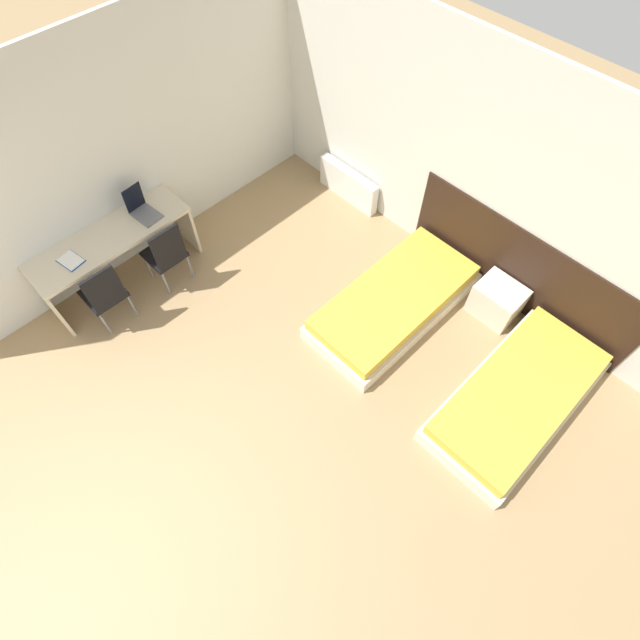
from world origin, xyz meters
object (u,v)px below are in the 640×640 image
(bed_near_door, at_px, (517,397))
(chair_near_notebook, at_px, (104,293))
(chair_near_laptop, at_px, (166,253))
(bed_near_window, at_px, (394,302))
(nightstand, at_px, (497,300))
(laptop, at_px, (142,209))

(bed_near_door, relative_size, chair_near_notebook, 2.18)
(bed_near_door, height_order, chair_near_notebook, chair_near_notebook)
(bed_near_door, bearing_deg, chair_near_laptop, -157.84)
(bed_near_window, distance_m, nightstand, 1.16)
(bed_near_door, bearing_deg, chair_near_notebook, -148.25)
(bed_near_window, distance_m, chair_near_laptop, 2.64)
(chair_near_laptop, xyz_separation_m, laptop, (-0.42, 0.08, 0.32))
(bed_near_window, xyz_separation_m, nightstand, (0.82, 0.81, 0.06))
(nightstand, xyz_separation_m, laptop, (-3.37, -2.27, 0.62))
(bed_near_door, distance_m, nightstand, 1.16)
(bed_near_window, relative_size, nightstand, 4.00)
(nightstand, relative_size, chair_near_notebook, 0.55)
(laptop, bearing_deg, chair_near_laptop, -15.85)
(bed_near_window, xyz_separation_m, laptop, (-2.54, -1.46, 0.67))
(chair_near_laptop, height_order, laptop, laptop)
(chair_near_notebook, bearing_deg, nightstand, 47.26)
(bed_near_door, distance_m, chair_near_laptop, 4.08)
(bed_near_window, relative_size, bed_near_door, 1.00)
(bed_near_door, height_order, chair_near_laptop, chair_near_laptop)
(bed_near_window, height_order, bed_near_door, same)
(laptop, bearing_deg, bed_near_door, 13.74)
(nightstand, distance_m, laptop, 4.11)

